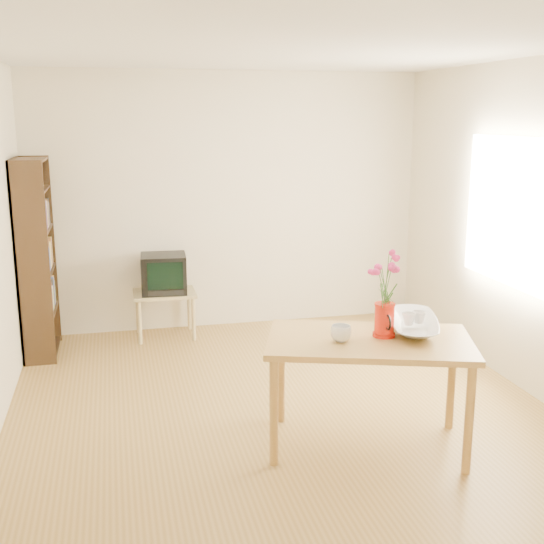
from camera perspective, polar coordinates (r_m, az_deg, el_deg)
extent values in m
plane|color=olive|center=(5.22, 0.77, -11.49)|extent=(4.50, 4.50, 0.00)
plane|color=white|center=(4.77, 0.87, 18.24)|extent=(4.50, 4.50, 0.00)
plane|color=beige|center=(7.01, -3.68, 5.89)|extent=(4.00, 0.00, 4.00)
plane|color=beige|center=(2.77, 12.27, -5.51)|extent=(4.00, 0.00, 4.00)
plane|color=beige|center=(5.65, 20.93, 3.34)|extent=(0.00, 4.50, 4.50)
plane|color=white|center=(5.88, 19.22, 4.80)|extent=(0.00, 1.30, 1.30)
cube|color=olive|center=(4.49, 8.16, -5.78)|extent=(1.48, 1.12, 0.04)
cylinder|color=olive|center=(4.33, 0.15, -11.67)|extent=(0.06, 0.06, 0.71)
cylinder|color=olive|center=(4.41, 16.17, -11.78)|extent=(0.06, 0.06, 0.71)
cylinder|color=olive|center=(4.91, 0.78, -8.60)|extent=(0.06, 0.06, 0.71)
cylinder|color=olive|center=(4.98, 14.79, -8.76)|extent=(0.06, 0.06, 0.71)
cube|color=tan|center=(6.81, -8.99, -1.78)|extent=(0.60, 0.45, 0.03)
cylinder|color=tan|center=(6.69, -11.02, -4.20)|extent=(0.04, 0.04, 0.43)
cylinder|color=tan|center=(6.72, -6.58, -3.95)|extent=(0.04, 0.04, 0.43)
cylinder|color=tan|center=(7.04, -11.15, -3.33)|extent=(0.04, 0.04, 0.43)
cylinder|color=tan|center=(7.08, -6.94, -3.09)|extent=(0.04, 0.04, 0.43)
cube|color=black|center=(6.19, -19.39, 0.47)|extent=(0.28, 0.02, 1.80)
cube|color=black|center=(6.85, -18.84, 1.66)|extent=(0.28, 0.03, 1.80)
cube|color=black|center=(6.54, -20.25, 1.03)|extent=(0.02, 0.70, 1.80)
cube|color=black|center=(6.74, -18.56, -6.08)|extent=(0.27, 0.65, 0.02)
cube|color=black|center=(6.63, -18.78, -3.13)|extent=(0.27, 0.65, 0.02)
cube|color=black|center=(6.54, -19.02, 0.07)|extent=(0.27, 0.65, 0.02)
cube|color=black|center=(6.47, -19.27, 3.34)|extent=(0.27, 0.65, 0.02)
cube|color=black|center=(6.43, -19.51, 6.51)|extent=(0.27, 0.65, 0.02)
cube|color=black|center=(6.41, -19.69, 8.81)|extent=(0.27, 0.65, 0.02)
cylinder|color=red|center=(4.51, 9.38, -4.03)|extent=(0.13, 0.13, 0.21)
cylinder|color=red|center=(4.54, 9.33, -5.18)|extent=(0.15, 0.15, 0.02)
cylinder|color=red|center=(4.48, 9.43, -2.67)|extent=(0.14, 0.14, 0.01)
cone|color=red|center=(4.44, 9.77, -3.16)|extent=(0.05, 0.07, 0.06)
torus|color=black|center=(4.57, 8.92, -3.63)|extent=(0.02, 0.10, 0.10)
imported|color=white|center=(4.39, 5.79, -5.13)|extent=(0.15, 0.15, 0.11)
imported|color=white|center=(4.65, 11.89, -2.14)|extent=(0.60, 0.60, 0.44)
imported|color=white|center=(4.65, 11.41, -2.66)|extent=(0.10, 0.10, 0.07)
imported|color=white|center=(4.70, 12.26, -2.53)|extent=(0.10, 0.10, 0.07)
cube|color=black|center=(6.77, -9.05, -0.12)|extent=(0.45, 0.42, 0.38)
cube|color=black|center=(6.83, -9.10, 0.18)|extent=(0.31, 0.23, 0.26)
cube|color=black|center=(6.56, -8.92, -0.34)|extent=(0.34, 0.03, 0.26)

